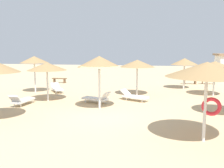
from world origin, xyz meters
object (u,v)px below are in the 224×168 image
(lounger_4, at_px, (57,88))
(parasol_4, at_px, (34,60))
(parasol_9, at_px, (207,70))
(parasol_7, at_px, (215,65))
(lounger_0, at_px, (97,98))
(parasol_6, at_px, (47,67))
(lounger_3, at_px, (134,96))
(parasol_0, at_px, (99,62))
(bench_1, at_px, (208,81))
(lounger_6, at_px, (22,100))
(bench_2, at_px, (59,79))
(parasol_3, at_px, (137,64))
(parasol_8, at_px, (185,62))
(bench_0, at_px, (190,81))

(lounger_4, bearing_deg, parasol_4, -163.08)
(parasol_9, xyz_separation_m, lounger_4, (-9.80, 9.17, -2.36))
(parasol_7, xyz_separation_m, lounger_0, (-7.85, -4.22, -1.99))
(parasol_6, xyz_separation_m, lounger_3, (5.64, 1.12, -1.98))
(parasol_0, distance_m, bench_1, 14.81)
(lounger_0, bearing_deg, lounger_6, -161.60)
(parasol_4, distance_m, bench_2, 6.20)
(parasol_3, bearing_deg, parasol_6, -150.58)
(parasol_0, bearing_deg, lounger_0, 110.35)
(parasol_7, distance_m, parasol_8, 3.45)
(parasol_0, xyz_separation_m, lounger_3, (1.71, 2.69, -2.41))
(lounger_0, xyz_separation_m, lounger_6, (-4.37, -1.45, -0.00))
(parasol_8, bearing_deg, parasol_7, -56.80)
(parasol_6, bearing_deg, parasol_4, 130.13)
(parasol_4, relative_size, parasol_7, 1.13)
(parasol_7, relative_size, lounger_6, 1.34)
(parasol_3, bearing_deg, parasol_4, -177.78)
(parasol_4, bearing_deg, parasol_7, 5.14)
(parasol_8, distance_m, lounger_6, 13.57)
(parasol_3, distance_m, lounger_6, 8.41)
(parasol_8, height_order, bench_0, parasol_8)
(parasol_3, height_order, lounger_4, parasol_3)
(parasol_7, relative_size, parasol_8, 0.96)
(lounger_4, xyz_separation_m, bench_2, (-1.99, 5.28, 0.03))
(parasol_9, xyz_separation_m, lounger_3, (-3.35, 6.93, -2.36))
(parasol_6, distance_m, lounger_0, 3.93)
(parasol_4, xyz_separation_m, lounger_6, (1.44, -4.44, -2.28))
(parasol_3, bearing_deg, lounger_0, -124.27)
(parasol_3, xyz_separation_m, parasol_7, (5.60, 0.92, -0.06))
(lounger_6, bearing_deg, parasol_4, 108.01)
(bench_0, distance_m, bench_2, 13.12)
(parasol_4, relative_size, lounger_0, 1.47)
(parasol_9, relative_size, lounger_6, 1.57)
(lounger_3, bearing_deg, lounger_4, 160.88)
(parasol_4, bearing_deg, parasol_3, 2.22)
(lounger_6, relative_size, bench_0, 1.23)
(parasol_7, xyz_separation_m, lounger_3, (-5.61, -2.98, -2.00))
(parasol_6, height_order, parasol_7, parasol_6)
(parasol_4, relative_size, parasol_8, 1.09)
(lounger_0, xyz_separation_m, bench_1, (8.65, 10.71, 0.02))
(parasol_0, height_order, lounger_0, parasol_0)
(parasol_6, xyz_separation_m, lounger_4, (-0.81, 3.36, -1.99))
(parasol_8, bearing_deg, lounger_3, -122.43)
(parasol_6, height_order, bench_2, parasol_6)
(parasol_4, height_order, lounger_6, parasol_4)
(parasol_3, height_order, lounger_0, parasol_3)
(lounger_4, height_order, bench_1, lounger_4)
(parasol_4, bearing_deg, bench_2, 93.83)
(parasol_3, xyz_separation_m, bench_0, (4.58, 7.04, -2.03))
(parasol_9, height_order, bench_1, parasol_9)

